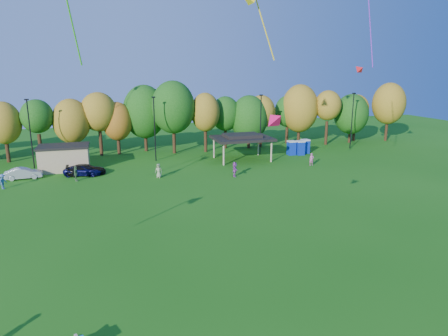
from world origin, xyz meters
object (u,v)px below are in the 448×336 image
object	(u,v)px
car_c	(83,170)
car_d	(86,170)
car_b	(23,173)
porta_potties	(299,147)

from	to	relation	value
car_c	car_d	size ratio (longest dim) A/B	0.99
car_b	car_c	distance (m)	6.79
car_d	car_c	bearing A→B (deg)	107.02
car_c	car_d	world-z (taller)	car_d
car_b	car_d	bearing A→B (deg)	-98.12
car_b	car_c	world-z (taller)	car_b
car_b	car_d	size ratio (longest dim) A/B	0.89
car_b	car_c	xyz separation A→B (m)	(6.79, -0.34, -0.04)
porta_potties	car_c	xyz separation A→B (m)	(-31.29, -3.80, -0.46)
porta_potties	car_d	distance (m)	31.19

